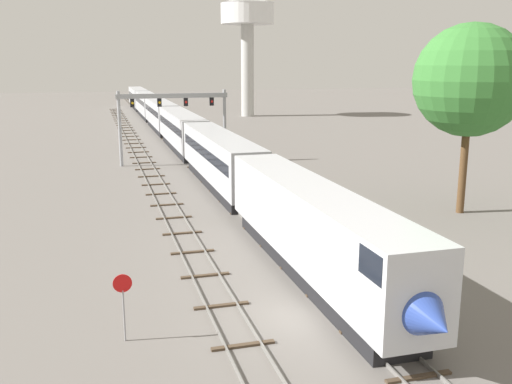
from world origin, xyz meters
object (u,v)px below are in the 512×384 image
Objects in this scene: passenger_train at (169,121)px; stop_sign at (123,298)px; signal_gantry at (173,110)px; trackside_tree_left at (470,81)px; water_tower at (247,21)px.

passenger_train reaches higher than stop_sign.
trackside_tree_left reaches higher than signal_gantry.
water_tower reaches higher than signal_gantry.
passenger_train is 5.79× the size of water_tower.
water_tower reaches higher than stop_sign.
signal_gantry is 4.20× the size of stop_sign.
stop_sign is (-7.75, -41.05, -4.04)m from signal_gantry.
water_tower is 8.18× the size of stop_sign.
passenger_train is 21.60m from signal_gantry.
water_tower is at bearing 86.61° from trackside_tree_left.
signal_gantry is 32.55m from trackside_tree_left.
stop_sign is (-30.21, -93.54, -17.03)m from water_tower.
signal_gantry reaches higher than passenger_train.
trackside_tree_left is (15.49, -48.24, 7.16)m from passenger_train.
trackside_tree_left is at bearing -93.39° from water_tower.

